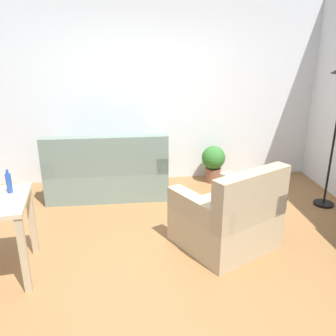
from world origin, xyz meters
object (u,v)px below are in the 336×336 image
at_px(potted_plant, 213,161).
at_px(bottle_blue, 9,183).
at_px(armchair, 229,218).
at_px(couch, 108,174).

bearing_deg(potted_plant, bottle_blue, -140.81).
height_order(potted_plant, armchair, armchair).
height_order(couch, bottle_blue, bottle_blue).
relative_size(couch, bottle_blue, 7.35).
distance_m(couch, potted_plant, 1.62).
height_order(couch, armchair, same).
xyz_separation_m(potted_plant, armchair, (-0.27, -1.83, -0.01)).
relative_size(couch, armchair, 1.38).
relative_size(armchair, bottle_blue, 5.34).
relative_size(potted_plant, bottle_blue, 2.55).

